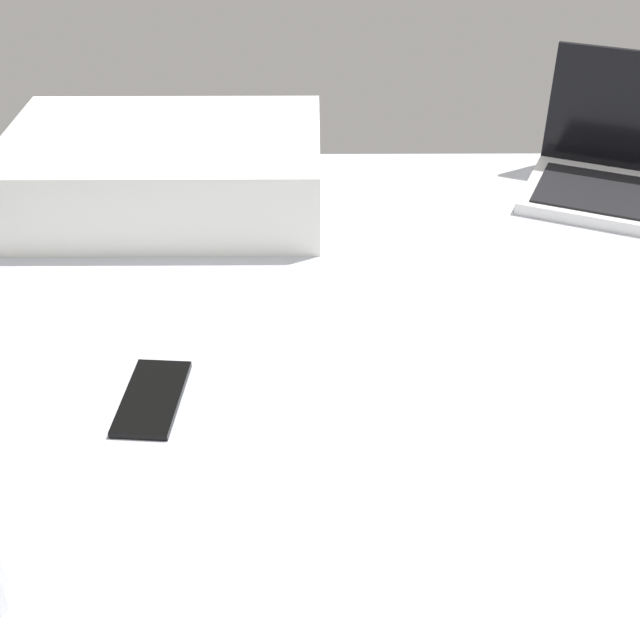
# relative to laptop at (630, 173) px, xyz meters

# --- Properties ---
(bed_mattress) EXTENTS (1.80, 1.40, 0.18)m
(bed_mattress) POSITION_rel_laptop_xyz_m (-0.23, -0.51, -0.13)
(bed_mattress) COLOR #B7BCC6
(bed_mattress) RESTS_ON ground
(laptop) EXTENTS (0.39, 0.34, 0.23)m
(laptop) POSITION_rel_laptop_xyz_m (0.00, 0.00, 0.00)
(laptop) COLOR silver
(laptop) RESTS_ON bed_mattress
(cell_phone) EXTENTS (0.08, 0.14, 0.01)m
(cell_phone) POSITION_rel_laptop_xyz_m (-0.74, -0.55, -0.04)
(cell_phone) COLOR black
(cell_phone) RESTS_ON bed_mattress
(pillow) EXTENTS (0.52, 0.36, 0.13)m
(pillow) POSITION_rel_laptop_xyz_m (-0.80, -0.03, 0.02)
(pillow) COLOR white
(pillow) RESTS_ON bed_mattress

